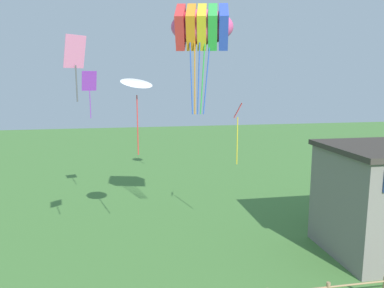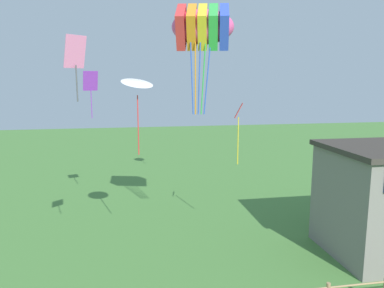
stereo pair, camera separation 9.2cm
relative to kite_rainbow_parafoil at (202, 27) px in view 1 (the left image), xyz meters
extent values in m
ellipsoid|color=#E54C8C|center=(0.00, 0.00, 0.01)|extent=(3.20, 2.69, 2.08)
cube|color=red|center=(-0.92, 0.23, 0.01)|extent=(0.88, 2.15, 2.12)
cube|color=orange|center=(-0.46, 0.11, 0.01)|extent=(0.88, 2.15, 2.12)
cube|color=yellow|center=(0.00, 0.00, 0.01)|extent=(0.88, 2.15, 2.12)
cube|color=green|center=(0.46, -0.11, 0.01)|extent=(0.88, 2.15, 2.12)
cube|color=blue|center=(0.92, -0.22, 0.01)|extent=(0.88, 2.15, 2.12)
cylinder|color=blue|center=(-0.52, -0.19, -2.28)|extent=(0.26, 0.48, 3.17)
cylinder|color=orange|center=(-0.37, -0.22, -2.28)|extent=(0.16, 0.50, 3.17)
cylinder|color=blue|center=(-0.20, -0.24, -2.28)|extent=(0.06, 0.50, 3.17)
cylinder|color=green|center=(-0.02, -0.25, -2.28)|extent=(0.16, 0.50, 3.17)
cylinder|color=blue|center=(0.16, -0.24, -2.28)|extent=(0.26, 0.48, 3.17)
cube|color=red|center=(1.93, 0.62, -3.77)|extent=(0.52, 0.66, 0.73)
cylinder|color=yellow|center=(1.93, 0.62, -5.27)|extent=(0.05, 0.05, 2.35)
cube|color=purple|center=(-5.41, 5.33, -2.36)|extent=(0.88, 0.55, 1.10)
cylinder|color=purple|center=(-5.41, 5.33, -3.65)|extent=(0.05, 0.05, 1.67)
cone|color=white|center=(-2.96, -0.44, -2.40)|extent=(1.86, 1.84, 0.51)
cylinder|color=red|center=(-2.96, -0.44, -4.27)|extent=(0.05, 0.05, 2.62)
cube|color=pink|center=(-5.13, -3.16, -1.35)|extent=(0.79, 0.74, 1.10)
cylinder|color=#4C4C51|center=(-5.13, -3.16, -2.44)|extent=(0.05, 0.05, 1.26)
camera|label=1|loc=(-3.56, -16.86, -2.33)|focal=35.00mm
camera|label=2|loc=(-3.47, -16.87, -2.33)|focal=35.00mm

